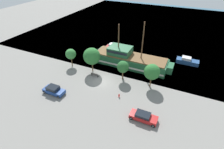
# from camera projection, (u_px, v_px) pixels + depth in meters

# --- Properties ---
(ground_plane) EXTENTS (160.00, 160.00, 0.00)m
(ground_plane) POSITION_uv_depth(u_px,v_px,m) (102.00, 82.00, 38.49)
(ground_plane) COLOR gray
(water_surface) EXTENTS (80.00, 80.00, 0.00)m
(water_surface) POSITION_uv_depth(u_px,v_px,m) (152.00, 25.00, 71.62)
(water_surface) COLOR #38667F
(water_surface) RESTS_ON ground
(pirate_ship) EXTENTS (19.68, 5.37, 11.45)m
(pirate_ship) POSITION_uv_depth(u_px,v_px,m) (129.00, 59.00, 43.74)
(pirate_ship) COLOR #1E5633
(pirate_ship) RESTS_ON water_surface
(moored_boat_dockside) EXTENTS (5.13, 2.11, 1.95)m
(moored_boat_dockside) POSITION_uv_depth(u_px,v_px,m) (114.00, 48.00, 51.36)
(moored_boat_dockside) COLOR maroon
(moored_boat_dockside) RESTS_ON water_surface
(moored_boat_outer) EXTENTS (5.46, 2.06, 1.73)m
(moored_boat_outer) POSITION_uv_depth(u_px,v_px,m) (187.00, 61.00, 44.91)
(moored_boat_outer) COLOR navy
(moored_boat_outer) RESTS_ON water_surface
(parked_car_curb_front) EXTENTS (4.43, 1.98, 1.60)m
(parked_car_curb_front) POSITION_uv_depth(u_px,v_px,m) (54.00, 90.00, 34.91)
(parked_car_curb_front) COLOR navy
(parked_car_curb_front) RESTS_ON ground_plane
(parked_car_curb_mid) EXTENTS (4.64, 1.90, 1.38)m
(parked_car_curb_mid) POSITION_uv_depth(u_px,v_px,m) (143.00, 117.00, 29.17)
(parked_car_curb_mid) COLOR #B21E1E
(parked_car_curb_mid) RESTS_ON ground_plane
(fire_hydrant) EXTENTS (0.42, 0.25, 0.76)m
(fire_hydrant) POSITION_uv_depth(u_px,v_px,m) (119.00, 95.00, 34.15)
(fire_hydrant) COLOR red
(fire_hydrant) RESTS_ON ground_plane
(bench_promenade_east) EXTENTS (1.78, 0.45, 0.85)m
(bench_promenade_east) POSITION_uv_depth(u_px,v_px,m) (95.00, 75.00, 40.16)
(bench_promenade_east) COLOR #4C4742
(bench_promenade_east) RESTS_ON ground_plane
(tree_row_east) EXTENTS (2.56, 2.56, 4.51)m
(tree_row_east) POSITION_uv_depth(u_px,v_px,m) (71.00, 54.00, 42.63)
(tree_row_east) COLOR brown
(tree_row_east) RESTS_ON ground_plane
(tree_row_mideast) EXTENTS (3.92, 3.92, 6.00)m
(tree_row_mideast) POSITION_uv_depth(u_px,v_px,m) (92.00, 56.00, 39.94)
(tree_row_mideast) COLOR brown
(tree_row_mideast) RESTS_ON ground_plane
(tree_row_midwest) EXTENTS (2.61, 2.61, 4.57)m
(tree_row_midwest) POSITION_uv_depth(u_px,v_px,m) (123.00, 67.00, 37.55)
(tree_row_midwest) COLOR brown
(tree_row_midwest) RESTS_ON ground_plane
(tree_row_west) EXTENTS (3.26, 3.26, 5.27)m
(tree_row_west) POSITION_uv_depth(u_px,v_px,m) (152.00, 72.00, 35.21)
(tree_row_west) COLOR brown
(tree_row_west) RESTS_ON ground_plane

